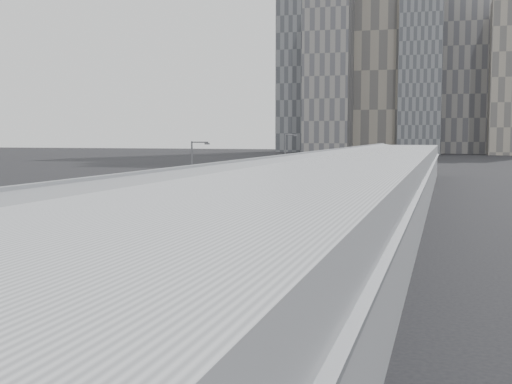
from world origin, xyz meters
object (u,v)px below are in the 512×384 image
at_px(bus_3, 248,208).
at_px(street_lamp_far, 286,158).
at_px(suv, 329,171).
at_px(bus_1, 116,258).
at_px(bus_5, 310,186).
at_px(bus_8, 349,172).
at_px(bus_7, 335,175).
at_px(bus_6, 322,182).
at_px(shipping_container, 305,176).
at_px(bus_4, 287,196).
at_px(street_lamp_near, 194,175).
at_px(bus_9, 358,167).
at_px(bus_10, 365,166).
at_px(bus_2, 191,230).

height_order(bus_3, street_lamp_far, street_lamp_far).
bearing_deg(suv, bus_1, -77.47).
relative_size(street_lamp_far, suv, 1.56).
height_order(bus_5, bus_8, bus_5).
xyz_separation_m(bus_7, street_lamp_far, (-5.69, -13.49, 3.51)).
bearing_deg(bus_6, shipping_container, 110.08).
xyz_separation_m(bus_5, suv, (-7.49, 57.67, -0.91)).
bearing_deg(bus_5, shipping_container, 108.92).
bearing_deg(bus_8, suv, 113.02).
bearing_deg(bus_4, street_lamp_near, -119.03).
bearing_deg(bus_4, bus_6, 88.48).
height_order(bus_9, street_lamp_far, street_lamp_far).
xyz_separation_m(bus_1, bus_7, (-0.62, 80.97, 0.06)).
bearing_deg(bus_7, bus_3, -87.94).
bearing_deg(bus_1, bus_3, 85.07).
relative_size(bus_9, bus_10, 1.07).
height_order(bus_2, bus_6, bus_2).
xyz_separation_m(bus_9, street_lamp_far, (-5.60, -44.66, 3.52)).
bearing_deg(bus_10, street_lamp_far, -93.32).
bearing_deg(bus_6, bus_10, 89.66).
bearing_deg(street_lamp_far, bus_6, 4.66).
xyz_separation_m(street_lamp_near, shipping_container, (-0.55, 57.46, -3.63)).
bearing_deg(bus_1, bus_10, 84.31).
bearing_deg(bus_8, street_lamp_near, -95.13).
bearing_deg(street_lamp_near, bus_7, 83.50).
height_order(bus_2, shipping_container, bus_2).
relative_size(bus_8, suv, 2.15).
bearing_deg(bus_9, bus_3, -94.08).
distance_m(bus_9, shipping_container, 26.96).
bearing_deg(bus_4, suv, 93.31).
bearing_deg(street_lamp_far, bus_10, 83.94).
relative_size(bus_1, bus_6, 1.14).
bearing_deg(bus_4, bus_5, 87.45).
distance_m(bus_3, bus_10, 95.60).
distance_m(bus_4, shipping_container, 44.60).
height_order(bus_3, suv, bus_3).
xyz_separation_m(bus_10, street_lamp_near, (-6.20, -94.72, 3.21)).
xyz_separation_m(street_lamp_near, suv, (-0.86, 85.14, -4.02)).
height_order(bus_8, shipping_container, bus_8).
xyz_separation_m(bus_4, suv, (-7.52, 71.69, -0.75)).
height_order(bus_4, suv, bus_4).
bearing_deg(bus_7, bus_2, -87.89).
bearing_deg(bus_3, bus_8, 92.96).
bearing_deg(street_lamp_near, bus_6, 81.17).
bearing_deg(shipping_container, bus_3, -71.00).
relative_size(bus_3, street_lamp_far, 1.47).
distance_m(bus_8, bus_10, 25.73).
height_order(bus_9, bus_10, bus_9).
bearing_deg(bus_1, bus_2, 85.74).
relative_size(bus_2, bus_3, 0.93).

